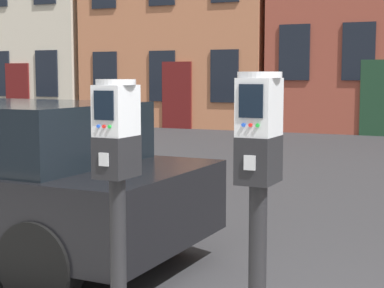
% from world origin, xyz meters
% --- Properties ---
extents(parking_meter_near_kerb, '(0.22, 0.26, 1.50)m').
position_xyz_m(parking_meter_near_kerb, '(-0.69, -0.15, 1.17)').
color(parking_meter_near_kerb, black).
rests_on(parking_meter_near_kerb, sidewalk_slab).
extents(parking_meter_twin_adjacent, '(0.22, 0.26, 1.54)m').
position_xyz_m(parking_meter_twin_adjacent, '(0.11, -0.15, 1.20)').
color(parking_meter_twin_adjacent, black).
rests_on(parking_meter_twin_adjacent, sidewalk_slab).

